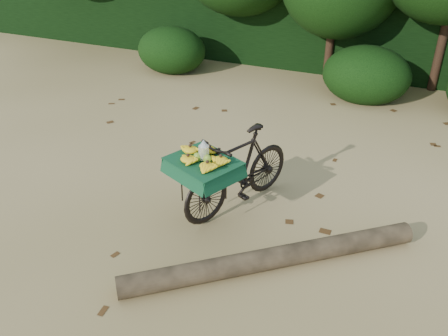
% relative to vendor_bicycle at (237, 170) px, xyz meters
% --- Properties ---
extents(ground, '(80.00, 80.00, 0.00)m').
position_rel_vendor_bicycle_xyz_m(ground, '(-0.50, 0.38, -0.58)').
color(ground, tan).
rests_on(ground, ground).
extents(vendor_bicycle, '(1.38, 1.98, 1.13)m').
position_rel_vendor_bicycle_xyz_m(vendor_bicycle, '(0.00, 0.00, 0.00)').
color(vendor_bicycle, black).
rests_on(vendor_bicycle, ground).
extents(fallen_log, '(2.91, 2.39, 0.25)m').
position_rel_vendor_bicycle_xyz_m(fallen_log, '(0.83, -0.98, -0.45)').
color(fallen_log, brown).
rests_on(fallen_log, ground).
extents(hedge_backdrop, '(26.00, 1.80, 1.80)m').
position_rel_vendor_bicycle_xyz_m(hedge_backdrop, '(-0.50, 6.68, 0.32)').
color(hedge_backdrop, black).
rests_on(hedge_backdrop, ground).
extents(bush_clumps, '(8.80, 1.70, 0.90)m').
position_rel_vendor_bicycle_xyz_m(bush_clumps, '(-0.00, 4.68, -0.13)').
color(bush_clumps, black).
rests_on(bush_clumps, ground).
extents(leaf_litter, '(7.00, 7.30, 0.01)m').
position_rel_vendor_bicycle_xyz_m(leaf_litter, '(-0.50, 1.03, -0.57)').
color(leaf_litter, '#472C13').
rests_on(leaf_litter, ground).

